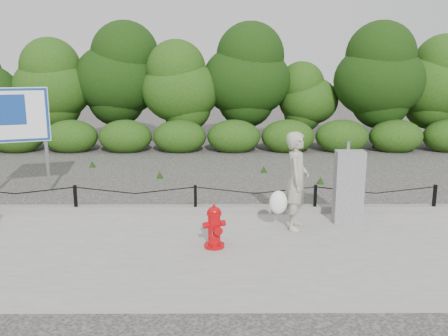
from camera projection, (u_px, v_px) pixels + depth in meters
name	position (u px, v px, depth m)	size (l,w,h in m)	color
ground	(196.00, 216.00, 9.96)	(90.00, 90.00, 0.00)	#2D2B28
sidewalk	(189.00, 251.00, 7.99)	(14.00, 4.00, 0.08)	gray
curb	(196.00, 209.00, 9.97)	(14.00, 0.22, 0.14)	slate
chain_barrier	(195.00, 196.00, 9.86)	(10.06, 0.06, 0.60)	black
treeline	(220.00, 80.00, 18.16)	(20.25, 3.79, 4.70)	black
fire_hydrant	(214.00, 227.00, 7.98)	(0.45, 0.45, 0.75)	#B6060B
pedestrian	(295.00, 182.00, 8.82)	(0.82, 0.76, 1.84)	#A3A18B
utility_cabinet	(349.00, 187.00, 9.20)	(0.55, 0.39, 1.58)	#949496
advertising_sign	(13.00, 120.00, 11.28)	(1.55, 0.64, 2.61)	slate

